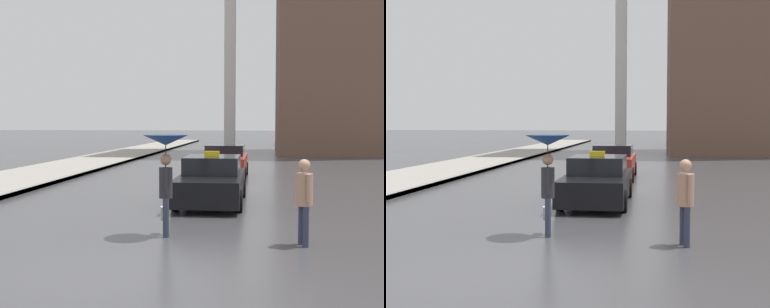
# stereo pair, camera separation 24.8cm
# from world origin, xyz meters

# --- Properties ---
(ground_plane) EXTENTS (300.00, 300.00, 0.00)m
(ground_plane) POSITION_xyz_m (0.00, 0.00, 0.00)
(ground_plane) COLOR #424244
(taxi) EXTENTS (1.91, 4.60, 1.55)m
(taxi) POSITION_xyz_m (1.03, 7.95, 0.64)
(taxi) COLOR black
(taxi) RESTS_ON ground_plane
(sedan_red) EXTENTS (1.91, 4.68, 1.42)m
(sedan_red) POSITION_xyz_m (0.92, 15.15, 0.67)
(sedan_red) COLOR #A52D23
(sedan_red) RESTS_ON ground_plane
(pedestrian_with_umbrella) EXTENTS (0.95, 0.95, 2.13)m
(pedestrian_with_umbrella) POSITION_xyz_m (0.49, 3.25, 1.68)
(pedestrian_with_umbrella) COLOR #2D3347
(pedestrian_with_umbrella) RESTS_ON ground_plane
(pedestrian_man) EXTENTS (0.43, 0.49, 1.69)m
(pedestrian_man) POSITION_xyz_m (3.29, 2.73, 1.01)
(pedestrian_man) COLOR #2D3347
(pedestrian_man) RESTS_ON ground_plane
(monument_cross) EXTENTS (8.11, 0.90, 18.43)m
(monument_cross) POSITION_xyz_m (-0.19, 37.33, 10.45)
(monument_cross) COLOR white
(monument_cross) RESTS_ON ground_plane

